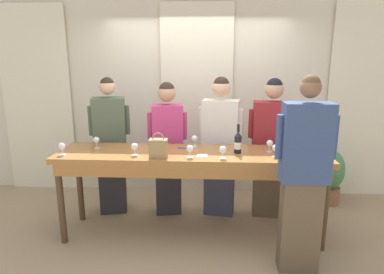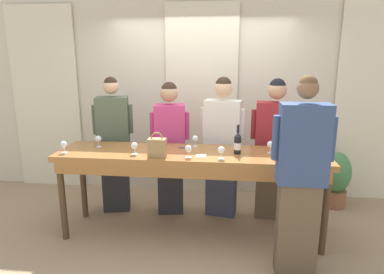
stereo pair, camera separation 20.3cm
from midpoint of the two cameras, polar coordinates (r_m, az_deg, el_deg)
name	(u,v)px [view 2 (the right image)]	position (r m, az deg, el deg)	size (l,w,h in m)	color
ground_plane	(191,233)	(4.09, 1.37, -15.73)	(18.00, 18.00, 0.00)	tan
wall_back	(202,97)	(4.94, 2.83, 6.62)	(12.00, 0.06, 2.80)	beige
curtain_panel_left	(46,99)	(5.54, -22.16, 5.81)	(1.01, 0.03, 2.69)	#EFE5C6
curtain_panel_center	(201,102)	(4.89, 2.77, 5.87)	(1.01, 0.03, 2.69)	#EFE5C6
curtain_panel_right	(373,104)	(5.28, 28.96, 4.77)	(1.01, 0.03, 2.69)	#EFE5C6
tasting_bar	(191,161)	(3.71, 1.42, -4.01)	(2.91, 0.69, 0.97)	#9E6633
wine_bottle	(238,143)	(3.66, 9.18, -1.07)	(0.08, 0.08, 0.31)	black
handbag	(157,147)	(3.51, -4.20, -1.75)	(0.18, 0.11, 0.26)	#997A4C
wine_glass_front_left	(98,139)	(4.01, -13.98, -0.36)	(0.07, 0.07, 0.13)	white
wine_glass_front_mid	(195,139)	(3.90, 2.02, -0.33)	(0.07, 0.07, 0.13)	white
wine_glass_front_right	(134,146)	(3.63, -8.03, -1.51)	(0.07, 0.07, 0.13)	white
wine_glass_center_left	(288,142)	(3.92, 17.08, -0.87)	(0.07, 0.07, 0.13)	white
wine_glass_center_mid	(307,143)	(3.95, 19.98, -1.00)	(0.07, 0.07, 0.13)	white
wine_glass_center_right	(270,145)	(3.77, 14.43, -1.28)	(0.07, 0.07, 0.13)	white
wine_glass_back_left	(64,145)	(3.86, -19.20, -1.23)	(0.07, 0.07, 0.13)	white
wine_glass_back_mid	(188,149)	(3.49, 1.06, -2.01)	(0.07, 0.07, 0.13)	white
wine_glass_back_right	(221,150)	(3.46, 6.58, -2.25)	(0.07, 0.07, 0.13)	white
wine_glass_near_host	(275,150)	(3.59, 15.31, -2.06)	(0.07, 0.07, 0.13)	white
napkin	(201,156)	(3.57, 3.15, -3.15)	(0.11, 0.11, 0.00)	white
pen	(184,148)	(3.85, 0.09, -1.83)	(0.12, 0.01, 0.01)	#193399
guest_olive_jacket	(114,145)	(4.44, -11.59, -1.31)	(0.50, 0.35, 1.74)	#28282D
guest_pink_top	(170,147)	(4.28, -2.33, -1.65)	(0.49, 0.30, 1.68)	#28282D
guest_cream_sweater	(222,146)	(4.22, 6.43, -1.48)	(0.55, 0.29, 1.75)	#383D51
guest_striped_shirt	(274,149)	(4.28, 14.82, -1.91)	(0.58, 0.27, 1.73)	brown
host_pouring	(301,178)	(3.22, 19.41, -6.50)	(0.54, 0.22, 1.84)	brown
potted_plant	(335,178)	(5.01, 23.88, -6.26)	(0.39, 0.39, 0.75)	#935B3D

